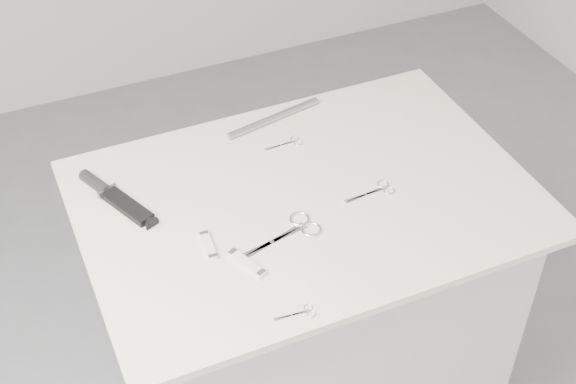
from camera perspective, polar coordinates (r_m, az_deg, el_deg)
name	(u,v)px	position (r m, az deg, el deg)	size (l,w,h in m)	color
plinth	(304,330)	(2.12, 1.14, -9.80)	(0.90, 0.60, 0.90)	#B9B9B6
display_board	(307,199)	(1.79, 1.34, -0.49)	(1.00, 0.70, 0.02)	beige
large_shears	(294,231)	(1.70, 0.39, -2.76)	(0.20, 0.10, 0.01)	white
embroidery_scissors_a	(377,191)	(1.81, 6.35, 0.10)	(0.12, 0.05, 0.00)	white
embroidery_scissors_b	(289,143)	(1.93, 0.04, 3.50)	(0.09, 0.04, 0.00)	white
tiny_scissors	(300,313)	(1.54, 0.87, -8.62)	(0.08, 0.04, 0.00)	white
sheathed_knife	(113,195)	(1.81, -12.37, -0.23)	(0.12, 0.22, 0.03)	black
pocket_knife_a	(209,246)	(1.67, -5.67, -3.83)	(0.02, 0.08, 0.01)	beige
pocket_knife_b	(247,263)	(1.63, -2.95, -5.06)	(0.05, 0.10, 0.01)	beige
metal_rail	(274,118)	(2.00, -1.01, 5.30)	(0.02, 0.02, 0.26)	#92949A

